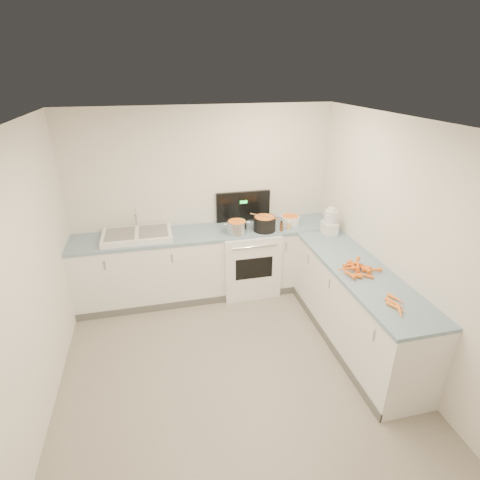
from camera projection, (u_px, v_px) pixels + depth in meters
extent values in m
cube|color=white|center=(209.00, 264.00, 5.15)|extent=(3.50, 0.60, 0.90)
cube|color=#7A98AD|center=(208.00, 233.00, 4.95)|extent=(3.50, 0.62, 0.04)
cube|color=white|center=(356.00, 308.00, 4.21)|extent=(0.60, 2.20, 0.90)
cube|color=#7A98AD|center=(361.00, 271.00, 4.01)|extent=(0.62, 2.20, 0.04)
cube|color=white|center=(248.00, 260.00, 5.24)|extent=(0.76, 0.65, 0.90)
cube|color=black|center=(243.00, 206.00, 5.21)|extent=(0.76, 0.05, 0.42)
cube|color=white|center=(137.00, 235.00, 4.74)|extent=(0.86, 0.52, 0.07)
cube|color=slate|center=(120.00, 234.00, 4.68)|extent=(0.36, 0.42, 0.01)
cube|color=slate|center=(153.00, 231.00, 4.77)|extent=(0.36, 0.42, 0.01)
cylinder|color=silver|center=(136.00, 218.00, 4.87)|extent=(0.03, 0.03, 0.24)
cylinder|color=silver|center=(237.00, 228.00, 4.85)|extent=(0.28, 0.28, 0.19)
cylinder|color=black|center=(265.00, 224.00, 4.93)|extent=(0.35, 0.35, 0.21)
cylinder|color=#AD7A47|center=(265.00, 216.00, 4.88)|extent=(0.33, 0.30, 0.02)
cylinder|color=white|center=(290.00, 220.00, 5.14)|extent=(0.28, 0.28, 0.12)
cylinder|color=#593319|center=(281.00, 227.00, 4.93)|extent=(0.05, 0.05, 0.11)
cylinder|color=#E5B266|center=(289.00, 226.00, 4.99)|extent=(0.06, 0.06, 0.10)
cube|color=white|center=(329.00, 228.00, 4.85)|extent=(0.19, 0.23, 0.15)
cylinder|color=silver|center=(330.00, 216.00, 4.78)|extent=(0.16, 0.16, 0.16)
cylinder|color=white|center=(331.00, 209.00, 4.74)|extent=(0.10, 0.10, 0.04)
cone|color=orange|center=(355.00, 268.00, 3.98)|extent=(0.08, 0.20, 0.04)
cone|color=orange|center=(366.00, 268.00, 3.98)|extent=(0.07, 0.20, 0.05)
cone|color=orange|center=(350.00, 264.00, 4.08)|extent=(0.13, 0.15, 0.04)
cone|color=orange|center=(362.00, 266.00, 4.02)|extent=(0.09, 0.19, 0.05)
cone|color=orange|center=(363.00, 266.00, 4.02)|extent=(0.14, 0.18, 0.05)
cone|color=orange|center=(357.00, 266.00, 4.04)|extent=(0.17, 0.18, 0.04)
cone|color=orange|center=(352.00, 275.00, 3.85)|extent=(0.19, 0.15, 0.05)
cone|color=orange|center=(361.00, 267.00, 4.00)|extent=(0.12, 0.17, 0.04)
cone|color=orange|center=(364.00, 275.00, 3.86)|extent=(0.17, 0.15, 0.04)
cone|color=orange|center=(357.00, 270.00, 3.95)|extent=(0.06, 0.17, 0.04)
cone|color=orange|center=(358.00, 265.00, 3.99)|extent=(0.14, 0.21, 0.04)
cone|color=orange|center=(351.00, 265.00, 4.02)|extent=(0.20, 0.06, 0.05)
cone|color=orange|center=(346.00, 269.00, 3.93)|extent=(0.21, 0.06, 0.04)
cone|color=orange|center=(355.00, 264.00, 4.02)|extent=(0.17, 0.13, 0.04)
cone|color=orange|center=(373.00, 270.00, 3.92)|extent=(0.19, 0.07, 0.04)
cone|color=orange|center=(348.00, 273.00, 3.85)|extent=(0.08, 0.22, 0.04)
cone|color=orange|center=(357.00, 261.00, 4.07)|extent=(0.14, 0.15, 0.04)
cone|color=orange|center=(400.00, 311.00, 3.28)|extent=(0.11, 0.19, 0.04)
cone|color=orange|center=(396.00, 307.00, 3.34)|extent=(0.11, 0.19, 0.04)
cone|color=orange|center=(395.00, 303.00, 3.40)|extent=(0.10, 0.19, 0.04)
cone|color=orange|center=(396.00, 299.00, 3.46)|extent=(0.10, 0.18, 0.04)
cube|color=tan|center=(123.00, 236.00, 4.61)|extent=(0.04, 0.03, 0.00)
cube|color=tan|center=(122.00, 234.00, 4.65)|extent=(0.02, 0.04, 0.00)
cube|color=tan|center=(121.00, 235.00, 4.64)|extent=(0.02, 0.03, 0.00)
cube|color=tan|center=(111.00, 238.00, 4.57)|extent=(0.03, 0.04, 0.00)
cube|color=tan|center=(117.00, 237.00, 4.59)|extent=(0.03, 0.03, 0.00)
cube|color=tan|center=(119.00, 231.00, 4.75)|extent=(0.05, 0.04, 0.00)
cube|color=tan|center=(122.00, 236.00, 4.61)|extent=(0.04, 0.02, 0.00)
cube|color=tan|center=(124.00, 232.00, 4.75)|extent=(0.04, 0.01, 0.00)
cube|color=tan|center=(115.00, 233.00, 4.69)|extent=(0.02, 0.03, 0.00)
cube|color=tan|center=(126.00, 230.00, 4.77)|extent=(0.03, 0.03, 0.00)
cube|color=tan|center=(123.00, 230.00, 4.77)|extent=(0.05, 0.03, 0.00)
cube|color=tan|center=(117.00, 234.00, 4.68)|extent=(0.03, 0.03, 0.00)
cube|color=tan|center=(111.00, 232.00, 4.71)|extent=(0.05, 0.03, 0.00)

